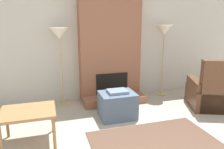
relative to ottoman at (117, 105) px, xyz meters
name	(u,v)px	position (x,y,z in m)	size (l,w,h in m)	color
wall_back	(107,39)	(0.15, 1.18, 1.06)	(6.87, 0.06, 2.60)	beige
fireplace	(110,43)	(0.15, 0.97, 0.98)	(1.29, 0.70, 2.60)	#935B42
ottoman	(117,105)	(0.00, 0.00, 0.00)	(0.62, 0.50, 0.51)	slate
armchair	(213,94)	(1.93, -0.14, 0.05)	(1.08, 1.10, 1.00)	brown
side_table	(28,115)	(-1.44, -0.44, 0.19)	(0.73, 0.60, 0.49)	#9E7042
floor_lamp_left	(60,38)	(-0.88, 0.89, 1.12)	(0.37, 0.37, 1.56)	tan
floor_lamp_right	(164,34)	(1.38, 0.89, 1.15)	(0.37, 0.37, 1.59)	tan
area_rug	(161,149)	(0.25, -1.13, -0.23)	(1.80, 1.46, 0.01)	brown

